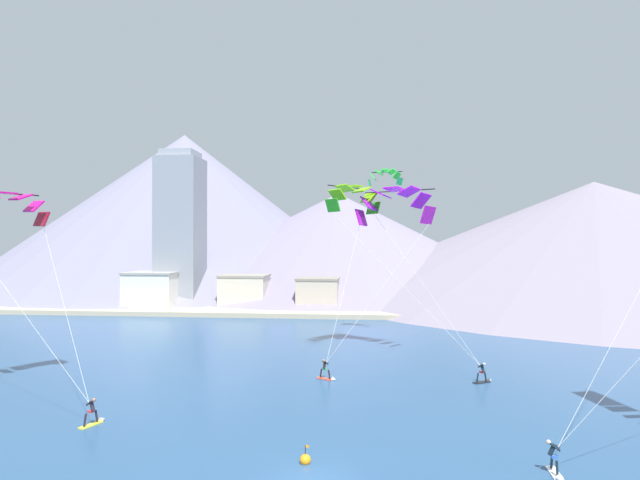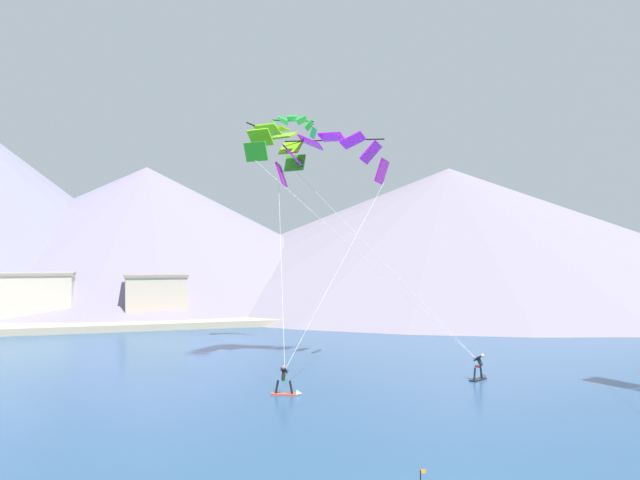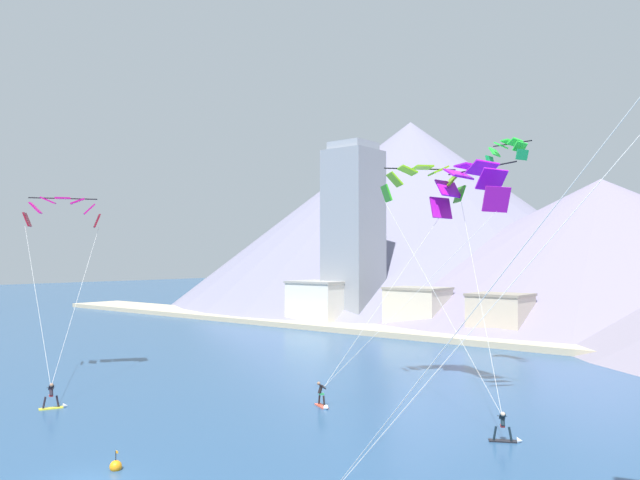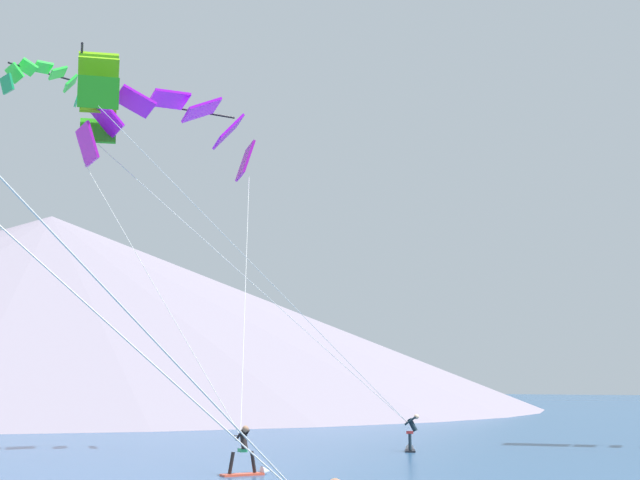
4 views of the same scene
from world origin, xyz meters
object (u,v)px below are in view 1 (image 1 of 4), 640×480
Objects in this scene: kitesurfer_mid_center at (94,415)px; parafoil_kite_far_left at (354,196)px; kitesurfer_near_trail at (327,373)px; parafoil_kite_distant_high_outer at (385,176)px; kitesurfer_near_lead at (555,466)px; parafoil_kite_mid_center at (5,205)px; parafoil_kite_near_trail at (394,202)px; kitesurfer_far_left at (484,376)px; race_marker_buoy at (305,460)px.

parafoil_kite_far_left reaches higher than kitesurfer_mid_center.
parafoil_kite_far_left is (1.88, 9.87, 15.18)m from kitesurfer_near_trail.
parafoil_kite_distant_high_outer is (5.24, 17.82, 18.28)m from kitesurfer_near_trail.
kitesurfer_near_trail is at bearing 127.89° from kitesurfer_near_lead.
parafoil_kite_mid_center reaches higher than kitesurfer_near_trail.
parafoil_kite_far_left reaches higher than kitesurfer_near_lead.
parafoil_kite_near_trail reaches higher than kitesurfer_near_trail.
kitesurfer_near_trail is 0.11× the size of parafoil_kite_near_trail.
kitesurfer_near_trail is 0.11× the size of parafoil_kite_far_left.
kitesurfer_far_left is at bearing 8.74° from parafoil_kite_mid_center.
kitesurfer_near_lead is 0.12× the size of parafoil_kite_near_trail.
race_marker_buoy is (-1.71, -25.19, -15.52)m from parafoil_kite_far_left.
kitesurfer_mid_center is at bearing -29.78° from parafoil_kite_mid_center.
parafoil_kite_far_left is at bearing 79.22° from kitesurfer_near_trail.
kitesurfer_mid_center is at bearing -155.58° from kitesurfer_far_left.
kitesurfer_near_trail is 18.29m from parafoil_kite_near_trail.
parafoil_kite_near_trail is 9.21m from parafoil_kite_distant_high_outer.
parafoil_kite_distant_high_outer reaches higher than race_marker_buoy.
kitesurfer_far_left is 26.29m from parafoil_kite_distant_high_outer.
race_marker_buoy is at bearing -98.69° from parafoil_kite_distant_high_outer.
parafoil_kite_mid_center reaches higher than kitesurfer_mid_center.
kitesurfer_far_left is 1.69× the size of race_marker_buoy.
kitesurfer_far_left is (0.30, 15.85, 0.04)m from kitesurfer_near_lead.
parafoil_kite_near_trail is 3.73× the size of parafoil_kite_distant_high_outer.
kitesurfer_far_left is 0.11× the size of parafoil_kite_far_left.
kitesurfer_near_trail is 1.00× the size of kitesurfer_far_left.
kitesurfer_far_left is 0.42× the size of parafoil_kite_distant_high_outer.
kitesurfer_near_lead is 29.56m from parafoil_kite_near_trail.
parafoil_kite_mid_center reaches higher than race_marker_buoy.
parafoil_kite_near_trail reaches higher than parafoil_kite_mid_center.
parafoil_kite_distant_high_outer is at bearing 38.45° from parafoil_kite_mid_center.
kitesurfer_near_lead is 1.72× the size of race_marker_buoy.
parafoil_kite_distant_high_outer reaches higher than kitesurfer_near_lead.
kitesurfer_far_left is 20.77m from parafoil_kite_far_left.
parafoil_kite_near_trail is at bearing 104.07° from kitesurfer_near_lead.
kitesurfer_mid_center is (-13.22, -11.31, 0.05)m from kitesurfer_near_trail.
kitesurfer_near_trail is at bearing -100.78° from parafoil_kite_far_left.
parafoil_kite_mid_center is 29.86m from parafoil_kite_far_left.
parafoil_kite_far_left is at bearing 54.50° from kitesurfer_mid_center.
parafoil_kite_near_trail reaches higher than race_marker_buoy.
kitesurfer_near_lead is 39.67m from parafoil_kite_mid_center.
parafoil_kite_near_trail is 14.91× the size of race_marker_buoy.
parafoil_kite_distant_high_outer reaches higher than parafoil_kite_mid_center.
race_marker_buoy is (-11.91, 0.21, -0.31)m from kitesurfer_near_lead.
parafoil_kite_distant_high_outer is 3.99× the size of race_marker_buoy.
parafoil_kite_near_trail is 29.43m from race_marker_buoy.
parafoil_kite_far_left is at bearing -112.88° from parafoil_kite_distant_high_outer.
kitesurfer_near_trail is at bearing -178.52° from kitesurfer_far_left.
kitesurfer_mid_center is at bearing 163.31° from race_marker_buoy.
parafoil_kite_far_left reaches higher than parafoil_kite_mid_center.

